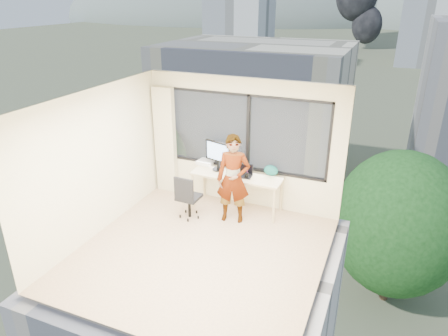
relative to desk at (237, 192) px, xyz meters
The scene contains 24 objects.
floor 1.70m from the desk, 90.00° to the right, with size 4.00×4.00×0.01m, color tan.
ceiling 2.78m from the desk, 90.00° to the right, with size 4.00×4.00×0.01m, color white.
wall_front 3.78m from the desk, 90.00° to the right, with size 4.00×0.01×2.60m, color beige.
wall_left 2.76m from the desk, 140.31° to the right, with size 0.01×4.00×2.60m, color beige.
wall_right 2.76m from the desk, 39.69° to the right, with size 0.01×4.00×2.60m, color beige.
window_wall 1.20m from the desk, 81.63° to the left, with size 3.30×0.16×1.55m, color black, non-canonical shape.
curtain 1.90m from the desk, behind, with size 0.45×0.14×2.30m, color beige.
desk is the anchor object (origin of this frame).
chair 0.99m from the desk, 136.74° to the right, with size 0.47×0.47×0.92m, color black, non-canonical shape.
person 0.66m from the desk, 77.60° to the right, with size 0.62×0.41×1.71m, color #2D2D33.
monitor 0.81m from the desk, behind, with size 0.61×0.13×0.61m, color black, non-canonical shape.
game_console 0.94m from the desk, 162.25° to the left, with size 0.32×0.27×0.08m, color white.
laptop 0.50m from the desk, 11.77° to the right, with size 0.32×0.33×0.20m, color black, non-canonical shape.
cellphone 0.40m from the desk, 25.46° to the right, with size 0.12×0.06×0.01m, color black.
pen_cup 0.49m from the desk, 16.22° to the right, with size 0.08×0.08×0.10m, color black.
handbag 0.82m from the desk, 18.85° to the left, with size 0.28×0.14×0.21m, color #0C4749.
exterior_ground 119.21m from the desk, 90.00° to the left, with size 400.00×400.00×0.04m, color #515B3D.
near_bldg_a 30.64m from the desk, 107.62° to the left, with size 16.00×12.00×14.00m, color beige.
far_tower_a 99.69m from the desk, 110.55° to the left, with size 14.00×14.00×28.00m, color silver.
far_tower_b 118.61m from the desk, 86.13° to the left, with size 13.00×13.00×30.00m, color silver.
far_tower_d 160.05m from the desk, 112.02° to the left, with size 16.00×14.00×22.00m, color silver.
hill_a 340.51m from the desk, 110.65° to the left, with size 288.00×216.00×90.00m, color slate.
tree_a 27.88m from the desk, 128.19° to the left, with size 7.00×7.00×8.00m, color #194717, non-canonical shape.
tree_b 19.51m from the desk, 76.24° to the left, with size 7.60×7.60×9.00m, color #194717, non-canonical shape.
Camera 1 is at (2.60, -5.24, 4.04)m, focal length 32.86 mm.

